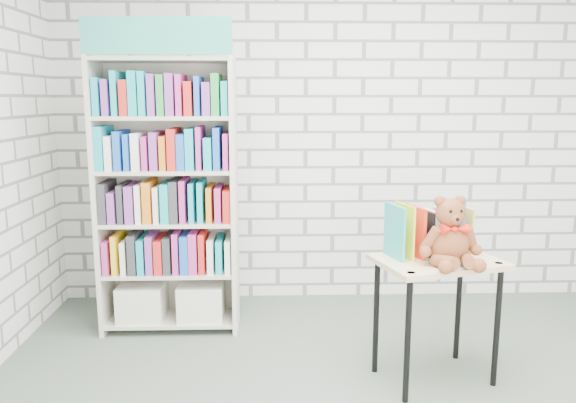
{
  "coord_description": "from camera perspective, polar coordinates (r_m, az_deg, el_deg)",
  "views": [
    {
      "loc": [
        -0.53,
        -2.61,
        1.67
      ],
      "look_at": [
        -0.41,
        0.95,
        1.02
      ],
      "focal_mm": 35.0,
      "sensor_mm": 36.0,
      "label": 1
    }
  ],
  "objects": [
    {
      "name": "room_shell",
      "position": [
        2.66,
        9.8,
        12.73
      ],
      "size": [
        4.52,
        4.02,
        2.81
      ],
      "color": "silver",
      "rests_on": "ground"
    },
    {
      "name": "bookshelf",
      "position": [
        4.08,
        -12.09,
        0.71
      ],
      "size": [
        0.98,
        0.38,
        2.19
      ],
      "color": "beige",
      "rests_on": "ground"
    },
    {
      "name": "display_table",
      "position": [
        3.43,
        14.93,
        -7.35
      ],
      "size": [
        0.8,
        0.66,
        0.75
      ],
      "color": "tan",
      "rests_on": "ground"
    },
    {
      "name": "table_books",
      "position": [
        3.46,
        14.11,
        -2.89
      ],
      "size": [
        0.53,
        0.34,
        0.29
      ],
      "color": "teal",
      "rests_on": "display_table"
    },
    {
      "name": "teddy_bear",
      "position": [
        3.27,
        16.19,
        -3.52
      ],
      "size": [
        0.36,
        0.34,
        0.39
      ],
      "color": "maroon",
      "rests_on": "display_table"
    }
  ]
}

